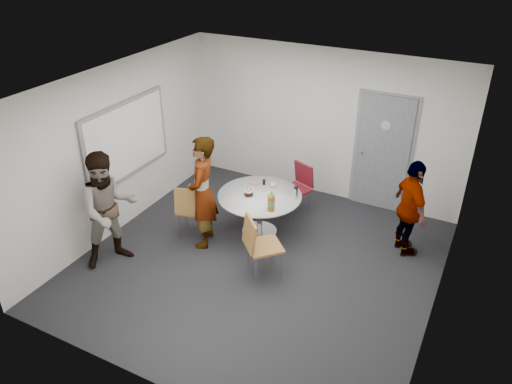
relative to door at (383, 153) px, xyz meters
The scene contains 15 objects.
floor 2.90m from the door, 113.90° to the right, with size 5.00×5.00×0.00m, color black.
ceiling 3.19m from the door, 113.90° to the right, with size 5.00×5.00×0.00m, color silver.
wall_back 1.15m from the door, behind, with size 5.00×5.00×0.00m, color silver.
wall_left 4.38m from the door, 145.41° to the right, with size 5.00×5.00×0.00m, color silver.
wall_right 2.87m from the door, 60.57° to the right, with size 5.00×5.00×0.00m, color silver.
wall_front 5.11m from the door, 102.45° to the right, with size 5.00×5.00×0.00m, color silver.
door is the anchor object (origin of this frame).
whiteboard 4.25m from the door, 147.34° to the right, with size 0.04×1.90×1.25m.
table 2.30m from the door, 129.84° to the right, with size 1.34×1.34×1.02m.
chair_near_left 3.37m from the door, 134.92° to the right, with size 0.57×0.60×0.95m.
chair_near_right 2.96m from the door, 109.54° to the right, with size 0.67×0.67×0.97m.
chair_far 1.51m from the door, 144.34° to the right, with size 0.57×0.59×0.90m.
person_main 3.19m from the door, 131.55° to the right, with size 0.66×0.43×1.81m, color #A5C6EA.
person_left 4.56m from the door, 131.97° to the right, with size 0.86×0.67×1.78m, color white.
person_right 1.43m from the door, 57.38° to the right, with size 0.90×0.38×1.54m, color black.
Camera 1 is at (2.72, -5.38, 4.59)m, focal length 35.00 mm.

